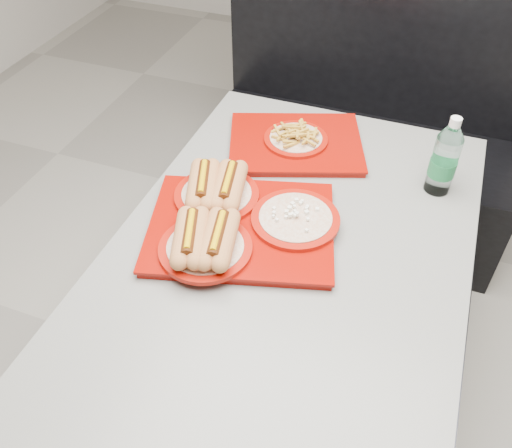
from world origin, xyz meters
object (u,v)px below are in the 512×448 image
(diner_table, at_px, (285,293))
(tray_far, at_px, (296,141))
(water_bottle, at_px, (444,160))
(booth_bench, at_px, (361,137))
(tray_near, at_px, (233,220))

(diner_table, distance_m, tray_far, 0.50)
(tray_far, bearing_deg, water_bottle, -7.51)
(tray_far, distance_m, water_bottle, 0.46)
(booth_bench, relative_size, water_bottle, 5.65)
(diner_table, xyz_separation_m, tray_near, (-0.16, 0.03, 0.20))
(diner_table, relative_size, tray_near, 2.51)
(water_bottle, bearing_deg, diner_table, -129.79)
(diner_table, xyz_separation_m, water_bottle, (0.33, 0.39, 0.27))
(diner_table, distance_m, water_bottle, 0.58)
(booth_bench, distance_m, water_bottle, 0.90)
(tray_far, bearing_deg, diner_table, -75.12)
(diner_table, height_order, booth_bench, booth_bench)
(tray_near, distance_m, tray_far, 0.42)
(water_bottle, bearing_deg, booth_bench, 114.84)
(tray_near, height_order, water_bottle, water_bottle)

